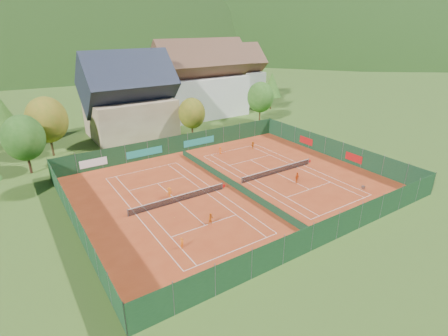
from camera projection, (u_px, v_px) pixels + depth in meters
ground at (232, 187)px, 47.02m from camera, size 600.00×600.00×0.00m
clay_pad at (232, 186)px, 47.01m from camera, size 40.00×32.00×0.01m
court_markings_left at (179, 202)px, 42.95m from camera, size 11.03×23.83×0.00m
court_markings_right at (277, 173)px, 51.08m from camera, size 11.03×23.83×0.00m
tennis_net_left at (180, 198)px, 42.83m from camera, size 13.30×0.10×1.02m
tennis_net_right at (278, 170)px, 50.96m from camera, size 13.30×0.10×1.02m
court_divider at (232, 183)px, 46.82m from camera, size 0.03×28.80×1.00m
fence_north at (176, 145)px, 58.52m from camera, size 40.00×0.10×3.00m
fence_south at (325, 232)px, 34.12m from camera, size 40.00×0.04×3.00m
fence_west at (74, 220)px, 36.27m from camera, size 0.04×32.00×3.00m
fence_east at (333, 149)px, 56.64m from camera, size 0.09×32.00×3.00m
chalet at (129, 101)px, 66.01m from camera, size 16.20×12.00×16.00m
hotel_block_a at (201, 84)px, 79.99m from camera, size 21.60×11.00×17.25m
hotel_block_b at (231, 78)px, 93.55m from camera, size 17.28×10.00×15.50m
tree_west_front at (23, 138)px, 49.14m from camera, size 5.72×5.72×8.69m
tree_west_mid at (47, 120)px, 55.53m from camera, size 6.44×6.44×9.78m
tree_center at (192, 113)px, 65.17m from camera, size 5.01×5.01×7.60m
tree_east_front at (260, 97)px, 75.59m from camera, size 5.72×5.72×8.69m
tree_east_mid at (272, 85)px, 86.57m from camera, size 5.04×5.04×9.00m
tree_east_back at (227, 81)px, 88.39m from camera, size 7.15×7.15×10.86m
mountain_backdrop at (83, 110)px, 256.51m from camera, size 820.00×530.00×242.00m
ball_hopper at (363, 187)px, 45.56m from camera, size 0.34×0.34×0.80m
loose_ball_0 at (174, 217)px, 39.53m from camera, size 0.07×0.07×0.07m
loose_ball_1 at (315, 220)px, 38.95m from camera, size 0.07×0.07×0.07m
player_left_near at (182, 243)px, 33.92m from camera, size 0.54×0.47×1.23m
player_left_mid at (211, 219)px, 37.98m from camera, size 0.69×0.55×1.39m
player_left_far at (169, 193)px, 43.72m from camera, size 1.03×0.71×1.46m
player_right_near at (297, 177)px, 47.84m from camera, size 0.98×0.62×1.55m
player_right_far_a at (220, 150)px, 58.42m from camera, size 0.70×0.58×1.22m
player_right_far_b at (253, 145)px, 60.69m from camera, size 1.28×0.88×1.32m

